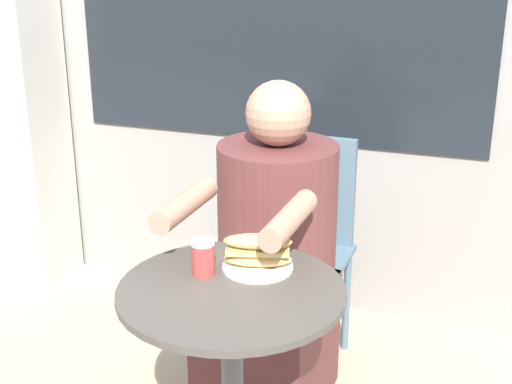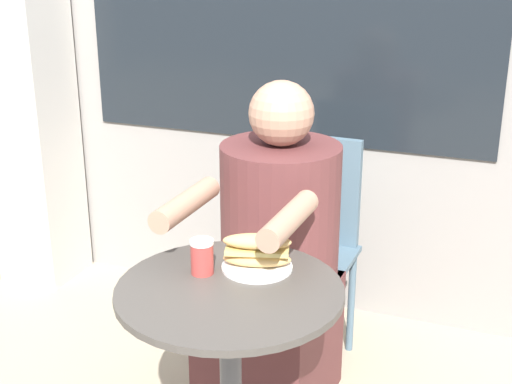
{
  "view_description": "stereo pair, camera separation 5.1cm",
  "coord_description": "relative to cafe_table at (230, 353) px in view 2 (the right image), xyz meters",
  "views": [
    {
      "loc": [
        0.61,
        -1.54,
        1.58
      ],
      "look_at": [
        0.0,
        0.19,
        0.91
      ],
      "focal_mm": 50.0,
      "sensor_mm": 36.0,
      "label": 1
    },
    {
      "loc": [
        0.66,
        -1.52,
        1.58
      ],
      "look_at": [
        0.0,
        0.19,
        0.91
      ],
      "focal_mm": 50.0,
      "sensor_mm": 36.0,
      "label": 2
    }
  ],
  "objects": [
    {
      "name": "lattice_pillar",
      "position": [
        -1.45,
        1.08,
        0.69
      ],
      "size": [
        0.31,
        0.31,
        2.4
      ],
      "color": "beige",
      "rests_on": "ground_plane"
    },
    {
      "name": "cafe_table",
      "position": [
        0.0,
        0.0,
        0.0
      ],
      "size": [
        0.6,
        0.6,
        0.71
      ],
      "color": "#47423D",
      "rests_on": "ground_plane"
    },
    {
      "name": "diner_chair",
      "position": [
        -0.05,
        0.86,
        0.01
      ],
      "size": [
        0.39,
        0.39,
        0.87
      ],
      "rotation": [
        0.0,
        0.0,
        3.12
      ],
      "color": "slate",
      "rests_on": "ground_plane"
    },
    {
      "name": "seated_diner",
      "position": [
        -0.05,
        0.51,
        -0.02
      ],
      "size": [
        0.4,
        0.72,
        1.15
      ],
      "rotation": [
        0.0,
        0.0,
        3.12
      ],
      "color": "brown",
      "rests_on": "ground_plane"
    },
    {
      "name": "sandwich_on_plate",
      "position": [
        0.03,
        0.13,
        0.24
      ],
      "size": [
        0.2,
        0.2,
        0.1
      ],
      "rotation": [
        0.0,
        0.0,
        0.29
      ],
      "color": "white",
      "rests_on": "cafe_table"
    },
    {
      "name": "drink_cup",
      "position": [
        -0.1,
        0.05,
        0.25
      ],
      "size": [
        0.07,
        0.07,
        0.1
      ],
      "color": "#B73D38",
      "rests_on": "cafe_table"
    }
  ]
}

